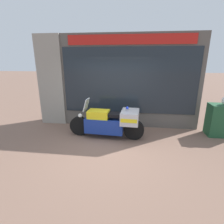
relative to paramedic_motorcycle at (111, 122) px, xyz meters
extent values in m
plane|color=#7A5B4C|center=(0.05, -0.76, -0.54)|extent=(60.00, 60.00, 0.00)
cube|color=#56514C|center=(0.05, 1.24, 1.10)|extent=(5.87, 0.40, 3.28)
cube|color=gray|center=(-2.41, 1.27, 1.10)|extent=(0.96, 0.55, 3.28)
cube|color=#1E262D|center=(0.49, 1.03, 1.15)|extent=(4.68, 0.02, 2.28)
cube|color=red|center=(0.49, 1.02, 2.51)|extent=(4.21, 0.03, 0.32)
cube|color=slate|center=(0.45, 1.25, -0.27)|extent=(4.46, 0.30, 0.55)
cube|color=silver|center=(0.45, 1.39, 0.60)|extent=(4.46, 0.02, 1.22)
cube|color=beige|center=(0.45, 1.25, 1.20)|extent=(4.46, 0.30, 0.02)
cube|color=#B7B2A8|center=(-0.94, 1.25, 1.24)|extent=(0.18, 0.04, 0.06)
cube|color=#195623|center=(0.45, 1.25, 1.24)|extent=(0.18, 0.04, 0.06)
cube|color=black|center=(1.85, 1.25, 1.24)|extent=(0.18, 0.04, 0.06)
cube|color=red|center=(-0.59, 1.19, 0.14)|extent=(0.19, 0.04, 0.27)
cube|color=#2866B7|center=(1.49, 1.19, 0.14)|extent=(0.19, 0.02, 0.27)
cylinder|color=black|center=(-1.06, 0.06, -0.23)|extent=(0.64, 0.18, 0.63)
cylinder|color=black|center=(0.72, -0.04, -0.23)|extent=(0.64, 0.18, 0.63)
cube|color=navy|center=(-0.21, 0.01, -0.13)|extent=(1.24, 0.57, 0.47)
cube|color=yellow|center=(-0.40, 0.02, 0.21)|extent=(0.69, 0.49, 0.27)
cube|color=black|center=(0.06, 0.00, 0.23)|extent=(0.73, 0.41, 0.10)
cube|color=#B7B7BC|center=(0.59, -0.04, 0.19)|extent=(0.57, 0.79, 0.38)
cube|color=yellow|center=(0.59, -0.04, 0.19)|extent=(0.52, 0.80, 0.11)
cube|color=#B2BCC6|center=(-0.80, 0.05, 0.51)|extent=(0.17, 0.36, 0.40)
sphere|color=white|center=(-1.02, 0.06, 0.13)|extent=(0.14, 0.14, 0.14)
sphere|color=blue|center=(0.50, -0.03, 0.47)|extent=(0.09, 0.09, 0.09)
cube|color=#1E4C2D|center=(3.50, 0.62, -0.02)|extent=(0.76, 0.55, 1.05)
camera|label=1|loc=(0.69, -5.14, 1.89)|focal=28.00mm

